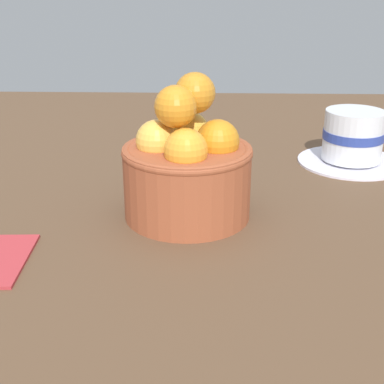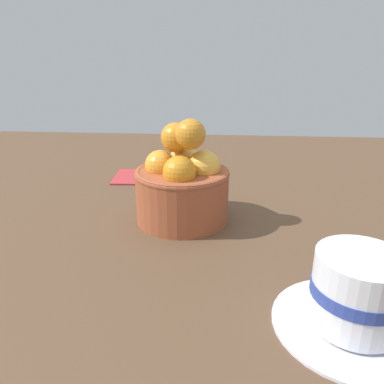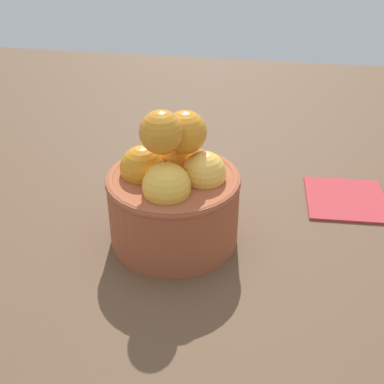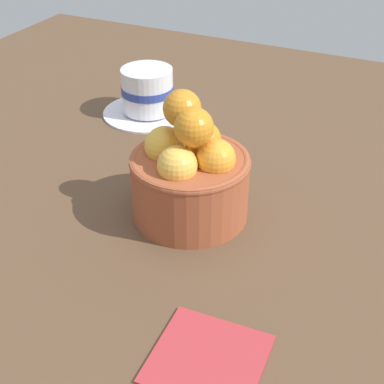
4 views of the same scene
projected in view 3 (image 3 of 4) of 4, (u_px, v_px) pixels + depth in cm
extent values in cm
cube|color=brown|center=(175.00, 252.00, 54.95)|extent=(123.99, 117.94, 3.73)
cylinder|color=#9E4C2D|center=(174.00, 208.00, 52.01)|extent=(13.03, 13.03, 7.43)
torus|color=#9E4C2D|center=(173.00, 180.00, 50.27)|extent=(13.23, 13.23, 1.00)
sphere|color=#F5B847|center=(205.00, 172.00, 49.52)|extent=(4.23, 4.23, 4.23)
sphere|color=orange|center=(176.00, 156.00, 52.29)|extent=(4.23, 4.23, 4.23)
sphere|color=orange|center=(142.00, 169.00, 49.89)|extent=(4.39, 4.39, 4.39)
sphere|color=gold|center=(170.00, 187.00, 47.13)|extent=(4.51, 4.51, 4.51)
sphere|color=orange|center=(185.00, 132.00, 48.41)|extent=(4.12, 4.12, 4.12)
sphere|color=orange|center=(161.00, 132.00, 46.36)|extent=(4.08, 4.08, 4.08)
cube|color=#B23338|center=(346.00, 198.00, 60.02)|extent=(9.64, 9.47, 0.60)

